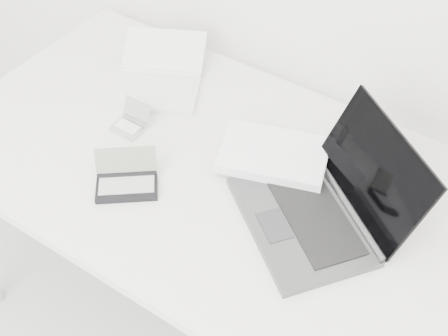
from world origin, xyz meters
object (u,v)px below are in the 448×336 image
Objects in this scene: desk at (243,193)px; netbook_open_white at (158,80)px; laptop_large at (304,187)px; palmtop_charcoal at (127,181)px.

desk is 4.25× the size of netbook_open_white.
desk is at bearing -130.67° from laptop_large.
laptop_large reaches higher than netbook_open_white.
desk is 0.17m from laptop_large.
palmtop_charcoal is (-0.37, -0.21, -0.02)m from laptop_large.
netbook_open_white is at bearing 156.21° from desk.
laptop_large is (0.15, 0.03, 0.08)m from desk.
laptop_large is 0.42m from palmtop_charcoal.
netbook_open_white is (-0.40, 0.18, 0.07)m from desk.
laptop_large is 1.51× the size of netbook_open_white.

